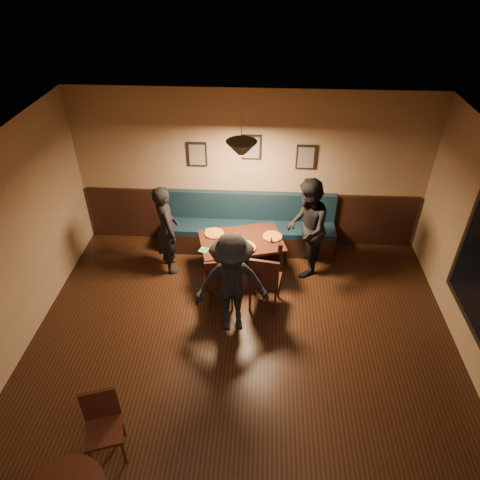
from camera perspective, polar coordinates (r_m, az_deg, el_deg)
The scene contains 24 objects.
floor at distance 5.75m, azimuth -0.23°, elevation -20.35°, with size 7.00×7.00×0.00m, color black.
ceiling at distance 3.77m, azimuth -0.33°, elevation 4.24°, with size 7.00×7.00×0.00m, color silver.
wall_back at distance 7.51m, azimuth 1.45°, elevation 8.98°, with size 6.00×6.00×0.00m, color #8C704F.
wainscot at distance 7.93m, azimuth 1.35°, elevation 3.06°, with size 5.88×0.06×1.00m, color black.
booth_bench at distance 7.70m, azimuth 1.27°, elevation 1.98°, with size 3.00×0.60×1.00m, color #0F232D, non-canonical shape.
picture_left at distance 7.43m, azimuth -5.60°, elevation 11.09°, with size 0.32×0.04×0.42m, color black.
picture_center at distance 7.29m, azimuth 1.50°, elevation 12.04°, with size 0.32×0.04×0.42m, color black.
picture_right at distance 7.38m, azimuth 8.60°, elevation 10.67°, with size 0.32×0.04×0.42m, color black.
pendant_lamp at distance 6.21m, azimuth 0.20°, elevation 11.72°, with size 0.44×0.44×0.25m, color black.
dining_table at distance 7.19m, azimuth 0.17°, elevation -2.28°, with size 1.30×0.84×0.70m, color black.
chair_near_left at distance 6.58m, azimuth -2.78°, elevation -5.10°, with size 0.42×0.42×0.96m, color black, non-canonical shape.
chair_near_right at distance 6.54m, azimuth 3.32°, elevation -5.15°, with size 0.44×0.44×1.00m, color black, non-canonical shape.
diner_left at distance 7.17m, azimuth -9.55°, elevation 1.33°, with size 0.57×0.38×1.57m, color black.
diner_right at distance 7.06m, azimuth 8.68°, elevation 1.50°, with size 0.83×0.65×1.70m, color black.
diner_front at distance 5.99m, azimuth -1.07°, elevation -5.87°, with size 1.03×0.59×1.59m, color black.
pizza_a at distance 7.12m, azimuth -3.40°, elevation 0.88°, with size 0.31×0.31×0.04m, color gold.
pizza_b at distance 6.79m, azimuth 0.43°, elevation -0.98°, with size 0.39×0.39×0.04m, color orange.
pizza_c at distance 7.06m, azimuth 4.25°, elevation 0.48°, with size 0.31×0.31×0.04m, color gold.
soda_glass at distance 6.70m, azimuth 5.28°, elevation -1.09°, with size 0.07×0.07×0.16m, color black.
tabasco_bottle at distance 6.91m, azimuth 4.10°, elevation 0.07°, with size 0.03×0.03×0.12m, color #991105.
napkin_a at distance 7.22m, azimuth -3.93°, elevation 1.26°, with size 0.15×0.15×0.01m, color #1C6A28.
napkin_b at distance 6.79m, azimuth -4.76°, elevation -1.31°, with size 0.14×0.14×0.01m, color #207936.
cutlery_set at distance 6.70m, azimuth -0.03°, elevation -1.73°, with size 0.02×0.20×0.00m, color silver.
cafe_chair_far at distance 5.24m, azimuth -17.38°, elevation -22.64°, with size 0.38×0.38×0.87m, color black, non-canonical shape.
Camera 1 is at (0.22, -3.21, 4.76)m, focal length 32.63 mm.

